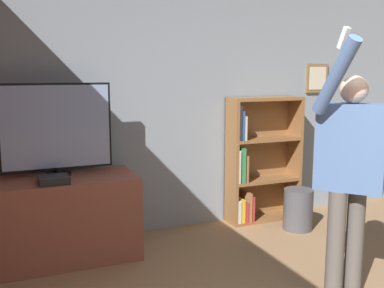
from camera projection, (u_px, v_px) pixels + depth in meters
name	position (u px, v px, depth m)	size (l,w,h in m)	color
wall_back	(178.00, 103.00, 4.77)	(6.08, 0.09, 2.70)	gray
tv_ledge	(62.00, 219.00, 4.03)	(1.33, 0.63, 0.76)	#93513D
television	(56.00, 129.00, 3.99)	(0.97, 0.22, 0.83)	black
game_console	(54.00, 180.00, 3.79)	(0.25, 0.23, 0.06)	black
bookshelf	(257.00, 163.00, 5.06)	(0.86, 0.28, 1.41)	brown
person	(350.00, 166.00, 3.23)	(0.62, 0.57, 1.97)	#56514C
waste_bin	(298.00, 209.00, 4.83)	(0.31, 0.31, 0.44)	#4C4C51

